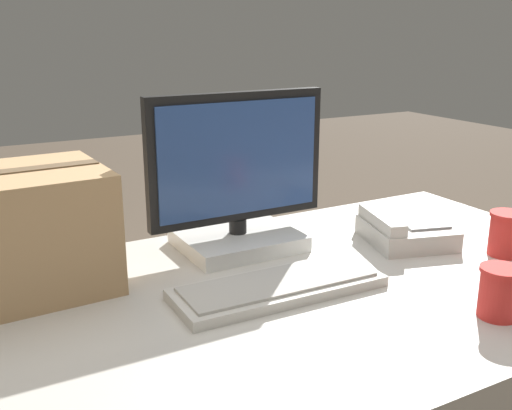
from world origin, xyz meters
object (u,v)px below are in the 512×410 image
paper_cup_left (500,292)px  keyboard (278,286)px  paper_cup_right (507,234)px  cardboard_box (10,233)px  desk_phone (404,231)px  monitor (238,188)px

paper_cup_left → keyboard: bearing=136.2°
keyboard → paper_cup_right: bearing=-6.9°
cardboard_box → paper_cup_left: bearing=-35.9°
desk_phone → paper_cup_right: paper_cup_right is taller
monitor → paper_cup_right: size_ratio=4.28×
monitor → paper_cup_right: 0.66m
monitor → paper_cup_left: bearing=-65.7°
keyboard → cardboard_box: bearing=151.4°
keyboard → cardboard_box: (-0.48, 0.27, 0.11)m
desk_phone → keyboard: bearing=-150.6°
paper_cup_left → monitor: bearing=114.3°
monitor → cardboard_box: 0.53m
desk_phone → paper_cup_left: paper_cup_left is taller
keyboard → paper_cup_left: paper_cup_left is taller
monitor → cardboard_box: size_ratio=1.15×
paper_cup_left → cardboard_box: bearing=144.1°
desk_phone → cardboard_box: bearing=-174.3°
paper_cup_right → paper_cup_left: bearing=-142.7°
monitor → paper_cup_left: (0.26, -0.58, -0.10)m
keyboard → cardboard_box: size_ratio=1.13×
keyboard → paper_cup_right: paper_cup_right is taller
desk_phone → cardboard_box: cardboard_box is taller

